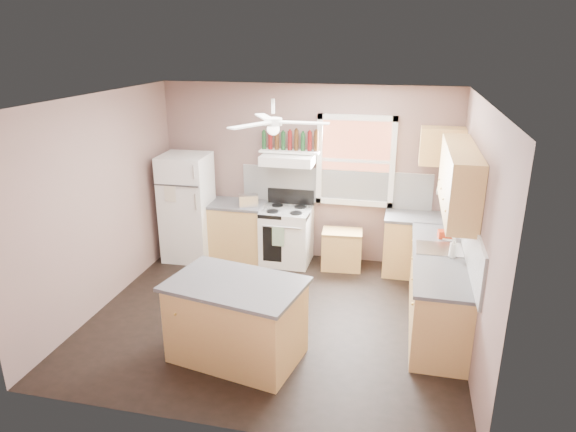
% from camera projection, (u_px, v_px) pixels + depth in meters
% --- Properties ---
extents(floor, '(4.50, 4.50, 0.00)m').
position_uv_depth(floor, '(275.00, 316.00, 6.48)').
color(floor, black).
rests_on(floor, ground).
extents(ceiling, '(4.50, 4.50, 0.00)m').
position_uv_depth(ceiling, '(273.00, 99.00, 5.59)').
color(ceiling, white).
rests_on(ceiling, ground).
extents(wall_back, '(4.50, 0.05, 2.70)m').
position_uv_depth(wall_back, '(307.00, 174.00, 7.90)').
color(wall_back, '#775B54').
rests_on(wall_back, ground).
extents(wall_right, '(0.05, 4.00, 2.70)m').
position_uv_depth(wall_right, '(477.00, 231.00, 5.55)').
color(wall_right, '#775B54').
rests_on(wall_right, ground).
extents(wall_left, '(0.05, 4.00, 2.70)m').
position_uv_depth(wall_left, '(101.00, 202.00, 6.51)').
color(wall_left, '#775B54').
rests_on(wall_left, ground).
extents(backsplash_back, '(2.90, 0.03, 0.55)m').
position_uv_depth(backsplash_back, '(335.00, 187.00, 7.82)').
color(backsplash_back, white).
rests_on(backsplash_back, wall_back).
extents(backsplash_right, '(0.03, 2.60, 0.55)m').
position_uv_depth(backsplash_right, '(469.00, 236.00, 5.90)').
color(backsplash_right, white).
rests_on(backsplash_right, wall_right).
extents(window_view, '(1.00, 0.02, 1.20)m').
position_uv_depth(window_view, '(356.00, 161.00, 7.62)').
color(window_view, brown).
rests_on(window_view, wall_back).
extents(window_frame, '(1.16, 0.07, 1.36)m').
position_uv_depth(window_frame, '(356.00, 161.00, 7.59)').
color(window_frame, white).
rests_on(window_frame, wall_back).
extents(refrigerator, '(0.73, 0.71, 1.66)m').
position_uv_depth(refrigerator, '(187.00, 207.00, 7.98)').
color(refrigerator, white).
rests_on(refrigerator, floor).
extents(base_cabinet_left, '(0.90, 0.60, 0.86)m').
position_uv_depth(base_cabinet_left, '(236.00, 231.00, 8.12)').
color(base_cabinet_left, tan).
rests_on(base_cabinet_left, floor).
extents(counter_left, '(0.92, 0.62, 0.04)m').
position_uv_depth(counter_left, '(235.00, 204.00, 7.97)').
color(counter_left, '#4B4B4D').
rests_on(counter_left, base_cabinet_left).
extents(toaster, '(0.32, 0.25, 0.18)m').
position_uv_depth(toaster, '(248.00, 201.00, 7.77)').
color(toaster, silver).
rests_on(toaster, counter_left).
extents(stove, '(0.74, 0.65, 0.86)m').
position_uv_depth(stove, '(287.00, 236.00, 7.93)').
color(stove, white).
rests_on(stove, floor).
extents(range_hood, '(0.78, 0.50, 0.14)m').
position_uv_depth(range_hood, '(288.00, 160.00, 7.60)').
color(range_hood, white).
rests_on(range_hood, wall_back).
extents(bottle_shelf, '(0.90, 0.26, 0.03)m').
position_uv_depth(bottle_shelf, '(290.00, 151.00, 7.68)').
color(bottle_shelf, white).
rests_on(bottle_shelf, range_hood).
extents(cart, '(0.62, 0.44, 0.59)m').
position_uv_depth(cart, '(342.00, 250.00, 7.75)').
color(cart, tan).
rests_on(cart, floor).
extents(base_cabinet_corner, '(1.00, 0.60, 0.86)m').
position_uv_depth(base_cabinet_corner, '(418.00, 246.00, 7.53)').
color(base_cabinet_corner, tan).
rests_on(base_cabinet_corner, floor).
extents(base_cabinet_right, '(0.60, 2.20, 0.86)m').
position_uv_depth(base_cabinet_right, '(437.00, 291.00, 6.20)').
color(base_cabinet_right, tan).
rests_on(base_cabinet_right, floor).
extents(counter_corner, '(1.02, 0.62, 0.04)m').
position_uv_depth(counter_corner, '(421.00, 217.00, 7.38)').
color(counter_corner, '#4B4B4D').
rests_on(counter_corner, base_cabinet_corner).
extents(counter_right, '(0.62, 2.22, 0.04)m').
position_uv_depth(counter_right, '(440.00, 257.00, 6.06)').
color(counter_right, '#4B4B4D').
rests_on(counter_right, base_cabinet_right).
extents(sink, '(0.55, 0.45, 0.03)m').
position_uv_depth(sink, '(439.00, 249.00, 6.24)').
color(sink, silver).
rests_on(sink, counter_right).
extents(faucet, '(0.03, 0.03, 0.14)m').
position_uv_depth(faucet, '(453.00, 245.00, 6.18)').
color(faucet, silver).
rests_on(faucet, sink).
extents(upper_cabinet_right, '(0.33, 1.80, 0.76)m').
position_uv_depth(upper_cabinet_right, '(459.00, 180.00, 5.91)').
color(upper_cabinet_right, tan).
rests_on(upper_cabinet_right, wall_right).
extents(upper_cabinet_corner, '(0.60, 0.33, 0.52)m').
position_uv_depth(upper_cabinet_corner, '(442.00, 146.00, 7.13)').
color(upper_cabinet_corner, tan).
rests_on(upper_cabinet_corner, wall_back).
extents(paper_towel, '(0.26, 0.12, 0.12)m').
position_uv_depth(paper_towel, '(446.00, 191.00, 7.34)').
color(paper_towel, white).
rests_on(paper_towel, wall_back).
extents(island, '(1.47, 1.08, 0.86)m').
position_uv_depth(island, '(237.00, 322.00, 5.53)').
color(island, tan).
rests_on(island, floor).
extents(island_top, '(1.56, 1.18, 0.04)m').
position_uv_depth(island_top, '(235.00, 284.00, 5.38)').
color(island_top, '#4B4B4D').
rests_on(island_top, island).
extents(ceiling_fan_hub, '(0.20, 0.20, 0.08)m').
position_uv_depth(ceiling_fan_hub, '(273.00, 122.00, 5.67)').
color(ceiling_fan_hub, white).
rests_on(ceiling_fan_hub, ceiling).
extents(soap_bottle, '(0.13, 0.13, 0.24)m').
position_uv_depth(soap_bottle, '(453.00, 248.00, 5.96)').
color(soap_bottle, silver).
rests_on(soap_bottle, counter_right).
extents(red_caddy, '(0.19, 0.14, 0.10)m').
position_uv_depth(red_caddy, '(445.00, 234.00, 6.56)').
color(red_caddy, '#AE2A0E').
rests_on(red_caddy, counter_right).
extents(wine_bottles, '(0.86, 0.06, 0.31)m').
position_uv_depth(wine_bottles, '(290.00, 141.00, 7.63)').
color(wine_bottles, '#143819').
rests_on(wine_bottles, bottle_shelf).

